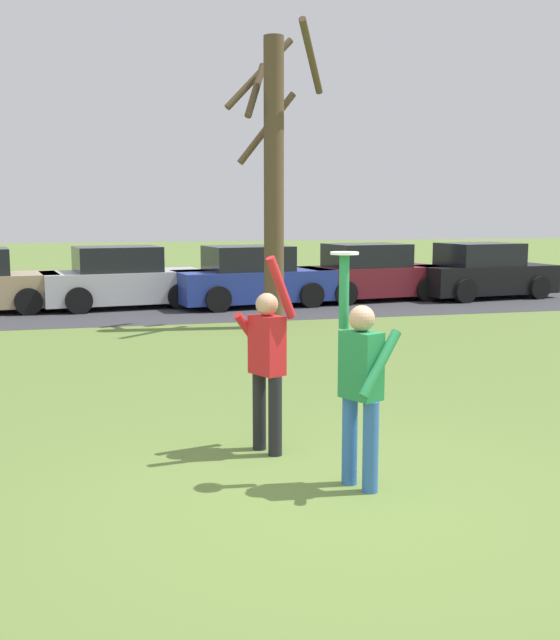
{
  "coord_description": "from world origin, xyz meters",
  "views": [
    {
      "loc": [
        -2.02,
        -6.01,
        2.44
      ],
      "look_at": [
        0.01,
        1.91,
        1.29
      ],
      "focal_mm": 42.64,
      "sensor_mm": 36.0,
      "label": 1
    }
  ],
  "objects_px": {
    "frisbee_disc": "(344,253)",
    "parked_car_black": "(482,273)",
    "parked_car_silver": "(122,280)",
    "person_defender": "(267,359)",
    "parked_car_blue": "(252,279)",
    "parked_car_maroon": "(370,274)",
    "bare_tree_tall": "(274,172)",
    "person_catcher": "(361,381)"
  },
  "relations": [
    {
      "from": "parked_car_silver",
      "to": "person_defender",
      "type": "bearing_deg",
      "value": -94.02
    },
    {
      "from": "parked_car_black",
      "to": "parked_car_silver",
      "type": "bearing_deg",
      "value": 170.65
    },
    {
      "from": "person_defender",
      "to": "parked_car_maroon",
      "type": "height_order",
      "value": "person_defender"
    },
    {
      "from": "person_defender",
      "to": "parked_car_silver",
      "type": "distance_m",
      "value": 12.77
    },
    {
      "from": "person_defender",
      "to": "parked_car_maroon",
      "type": "distance_m",
      "value": 14.09
    },
    {
      "from": "parked_car_blue",
      "to": "parked_car_black",
      "type": "relative_size",
      "value": 1.0
    },
    {
      "from": "person_defender",
      "to": "parked_car_blue",
      "type": "height_order",
      "value": "person_defender"
    },
    {
      "from": "frisbee_disc",
      "to": "parked_car_blue",
      "type": "xyz_separation_m",
      "value": [
        2.03,
        13.18,
        -1.37
      ]
    },
    {
      "from": "bare_tree_tall",
      "to": "parked_car_silver",
      "type": "bearing_deg",
      "value": 124.83
    },
    {
      "from": "person_catcher",
      "to": "parked_car_blue",
      "type": "relative_size",
      "value": 0.48
    },
    {
      "from": "person_defender",
      "to": "frisbee_disc",
      "type": "bearing_deg",
      "value": -0.0
    },
    {
      "from": "bare_tree_tall",
      "to": "person_catcher",
      "type": "bearing_deg",
      "value": -99.45
    },
    {
      "from": "parked_car_blue",
      "to": "parked_car_black",
      "type": "bearing_deg",
      "value": -5.52
    },
    {
      "from": "person_defender",
      "to": "parked_car_blue",
      "type": "xyz_separation_m",
      "value": [
        2.5,
        12.18,
        -0.25
      ]
    },
    {
      "from": "person_defender",
      "to": "parked_car_blue",
      "type": "bearing_deg",
      "value": 143.35
    },
    {
      "from": "parked_car_black",
      "to": "bare_tree_tall",
      "type": "xyz_separation_m",
      "value": [
        -7.22,
        -4.04,
        2.56
      ]
    },
    {
      "from": "person_catcher",
      "to": "parked_car_maroon",
      "type": "relative_size",
      "value": 0.48
    },
    {
      "from": "parked_car_black",
      "to": "bare_tree_tall",
      "type": "bearing_deg",
      "value": -158.57
    },
    {
      "from": "frisbee_disc",
      "to": "parked_car_black",
      "type": "xyz_separation_m",
      "value": [
        8.92,
        13.46,
        -1.37
      ]
    },
    {
      "from": "frisbee_disc",
      "to": "parked_car_black",
      "type": "relative_size",
      "value": 0.06
    },
    {
      "from": "parked_car_maroon",
      "to": "parked_car_black",
      "type": "relative_size",
      "value": 1.0
    },
    {
      "from": "person_catcher",
      "to": "parked_car_black",
      "type": "bearing_deg",
      "value": -57.9
    },
    {
      "from": "parked_car_silver",
      "to": "parked_car_blue",
      "type": "bearing_deg",
      "value": -17.17
    },
    {
      "from": "person_defender",
      "to": "bare_tree_tall",
      "type": "xyz_separation_m",
      "value": [
        2.16,
        8.42,
        2.31
      ]
    },
    {
      "from": "parked_car_blue",
      "to": "bare_tree_tall",
      "type": "relative_size",
      "value": 0.69
    },
    {
      "from": "parked_car_blue",
      "to": "parked_car_maroon",
      "type": "xyz_separation_m",
      "value": [
        3.52,
        0.55,
        0.0
      ]
    },
    {
      "from": "parked_car_blue",
      "to": "parked_car_maroon",
      "type": "distance_m",
      "value": 3.57
    },
    {
      "from": "person_defender",
      "to": "person_catcher",
      "type": "bearing_deg",
      "value": -0.0
    },
    {
      "from": "person_catcher",
      "to": "parked_car_silver",
      "type": "height_order",
      "value": "person_catcher"
    },
    {
      "from": "person_catcher",
      "to": "frisbee_disc",
      "type": "height_order",
      "value": "frisbee_disc"
    },
    {
      "from": "frisbee_disc",
      "to": "parked_car_maroon",
      "type": "xyz_separation_m",
      "value": [
        5.56,
        13.74,
        -1.37
      ]
    },
    {
      "from": "parked_car_silver",
      "to": "parked_car_maroon",
      "type": "relative_size",
      "value": 1.0
    },
    {
      "from": "parked_car_silver",
      "to": "parked_car_maroon",
      "type": "height_order",
      "value": "same"
    },
    {
      "from": "person_catcher",
      "to": "bare_tree_tall",
      "type": "distance_m",
      "value": 10.02
    },
    {
      "from": "parked_car_silver",
      "to": "parked_car_black",
      "type": "distance_m",
      "value": 10.23
    },
    {
      "from": "parked_car_silver",
      "to": "bare_tree_tall",
      "type": "xyz_separation_m",
      "value": [
        3.0,
        -4.32,
        2.56
      ]
    },
    {
      "from": "person_defender",
      "to": "parked_car_silver",
      "type": "bearing_deg",
      "value": 158.73
    },
    {
      "from": "parked_car_silver",
      "to": "parked_car_maroon",
      "type": "distance_m",
      "value": 6.86
    },
    {
      "from": "frisbee_disc",
      "to": "parked_car_silver",
      "type": "distance_m",
      "value": 13.87
    },
    {
      "from": "parked_car_maroon",
      "to": "bare_tree_tall",
      "type": "relative_size",
      "value": 0.69
    },
    {
      "from": "frisbee_disc",
      "to": "parked_car_blue",
      "type": "height_order",
      "value": "frisbee_disc"
    },
    {
      "from": "parked_car_silver",
      "to": "parked_car_blue",
      "type": "xyz_separation_m",
      "value": [
        3.34,
        -0.55,
        0.0
      ]
    }
  ]
}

